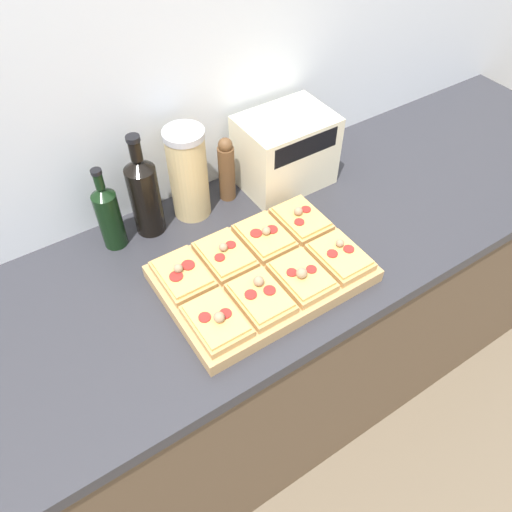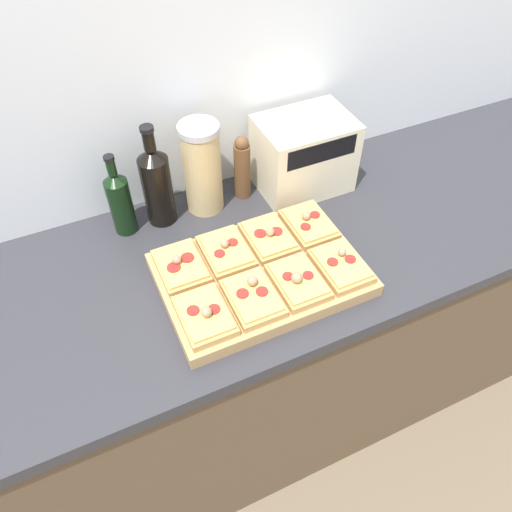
# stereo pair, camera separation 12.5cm
# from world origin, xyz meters

# --- Properties ---
(ground_plane) EXTENTS (12.00, 12.00, 0.00)m
(ground_plane) POSITION_xyz_m (0.00, 0.00, 0.00)
(ground_plane) COLOR brown
(wall_back) EXTENTS (6.00, 0.06, 2.50)m
(wall_back) POSITION_xyz_m (0.00, 0.67, 1.25)
(wall_back) COLOR silver
(wall_back) RESTS_ON ground_plane
(kitchen_counter) EXTENTS (2.63, 0.67, 0.93)m
(kitchen_counter) POSITION_xyz_m (0.00, 0.32, 0.47)
(kitchen_counter) COLOR brown
(kitchen_counter) RESTS_ON ground_plane
(cutting_board) EXTENTS (0.50, 0.35, 0.04)m
(cutting_board) POSITION_xyz_m (-0.03, 0.23, 0.95)
(cutting_board) COLOR tan
(cutting_board) RESTS_ON kitchen_counter
(pizza_slice_back_left) EXTENTS (0.11, 0.15, 0.05)m
(pizza_slice_back_left) POSITION_xyz_m (-0.21, 0.31, 0.99)
(pizza_slice_back_left) COLOR tan
(pizza_slice_back_left) RESTS_ON cutting_board
(pizza_slice_back_midleft) EXTENTS (0.11, 0.15, 0.05)m
(pizza_slice_back_midleft) POSITION_xyz_m (-0.09, 0.31, 0.99)
(pizza_slice_back_midleft) COLOR tan
(pizza_slice_back_midleft) RESTS_ON cutting_board
(pizza_slice_back_midright) EXTENTS (0.11, 0.15, 0.05)m
(pizza_slice_back_midright) POSITION_xyz_m (0.03, 0.31, 0.99)
(pizza_slice_back_midright) COLOR tan
(pizza_slice_back_midright) RESTS_ON cutting_board
(pizza_slice_back_right) EXTENTS (0.11, 0.15, 0.05)m
(pizza_slice_back_right) POSITION_xyz_m (0.16, 0.31, 0.99)
(pizza_slice_back_right) COLOR tan
(pizza_slice_back_right) RESTS_ON cutting_board
(pizza_slice_front_left) EXTENTS (0.11, 0.15, 0.05)m
(pizza_slice_front_left) POSITION_xyz_m (-0.21, 0.14, 0.99)
(pizza_slice_front_left) COLOR tan
(pizza_slice_front_left) RESTS_ON cutting_board
(pizza_slice_front_midleft) EXTENTS (0.11, 0.15, 0.05)m
(pizza_slice_front_midleft) POSITION_xyz_m (-0.09, 0.15, 0.99)
(pizza_slice_front_midleft) COLOR tan
(pizza_slice_front_midleft) RESTS_ON cutting_board
(pizza_slice_front_midright) EXTENTS (0.11, 0.15, 0.06)m
(pizza_slice_front_midright) POSITION_xyz_m (0.03, 0.14, 0.99)
(pizza_slice_front_midright) COLOR tan
(pizza_slice_front_midright) RESTS_ON cutting_board
(pizza_slice_front_right) EXTENTS (0.11, 0.15, 0.05)m
(pizza_slice_front_right) POSITION_xyz_m (0.16, 0.15, 0.99)
(pizza_slice_front_right) COLOR tan
(pizza_slice_front_right) RESTS_ON cutting_board
(olive_oil_bottle) EXTENTS (0.06, 0.06, 0.25)m
(olive_oil_bottle) POSITION_xyz_m (-0.29, 0.55, 1.04)
(olive_oil_bottle) COLOR black
(olive_oil_bottle) RESTS_ON kitchen_counter
(wine_bottle) EXTENTS (0.08, 0.08, 0.30)m
(wine_bottle) POSITION_xyz_m (-0.18, 0.55, 1.06)
(wine_bottle) COLOR black
(wine_bottle) RESTS_ON kitchen_counter
(grain_jar_tall) EXTENTS (0.11, 0.11, 0.27)m
(grain_jar_tall) POSITION_xyz_m (-0.05, 0.55, 1.07)
(grain_jar_tall) COLOR tan
(grain_jar_tall) RESTS_ON kitchen_counter
(pepper_mill) EXTENTS (0.05, 0.05, 0.20)m
(pepper_mill) POSITION_xyz_m (0.07, 0.55, 1.03)
(pepper_mill) COLOR brown
(pepper_mill) RESTS_ON kitchen_counter
(toaster_oven) EXTENTS (0.29, 0.19, 0.22)m
(toaster_oven) POSITION_xyz_m (0.25, 0.52, 1.05)
(toaster_oven) COLOR beige
(toaster_oven) RESTS_ON kitchen_counter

